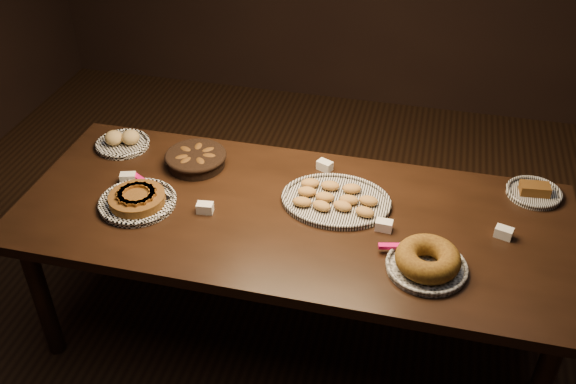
% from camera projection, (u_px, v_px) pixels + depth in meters
% --- Properties ---
extents(ground, '(5.00, 5.00, 0.00)m').
position_uv_depth(ground, '(292.00, 330.00, 3.21)').
color(ground, black).
rests_on(ground, ground).
extents(buffet_table, '(2.40, 1.00, 0.75)m').
position_uv_depth(buffet_table, '(292.00, 226.00, 2.81)').
color(buffet_table, black).
rests_on(buffet_table, ground).
extents(apple_tart_plate, '(0.34, 0.35, 0.06)m').
position_uv_depth(apple_tart_plate, '(137.00, 200.00, 2.80)').
color(apple_tart_plate, white).
rests_on(apple_tart_plate, buffet_table).
extents(madeleine_platter, '(0.48, 0.39, 0.05)m').
position_uv_depth(madeleine_platter, '(335.00, 199.00, 2.81)').
color(madeleine_platter, black).
rests_on(madeleine_platter, buffet_table).
extents(bundt_cake_plate, '(0.36, 0.32, 0.10)m').
position_uv_depth(bundt_cake_plate, '(427.00, 261.00, 2.46)').
color(bundt_cake_plate, black).
rests_on(bundt_cake_plate, buffet_table).
extents(croissant_basket, '(0.36, 0.36, 0.07)m').
position_uv_depth(croissant_basket, '(196.00, 158.00, 3.04)').
color(croissant_basket, black).
rests_on(croissant_basket, buffet_table).
extents(bread_roll_plate, '(0.27, 0.27, 0.08)m').
position_uv_depth(bread_roll_plate, '(123.00, 142.00, 3.19)').
color(bread_roll_plate, white).
rests_on(bread_roll_plate, buffet_table).
extents(loaf_plate, '(0.25, 0.25, 0.06)m').
position_uv_depth(loaf_plate, '(534.00, 192.00, 2.86)').
color(loaf_plate, black).
rests_on(loaf_plate, buffet_table).
extents(tent_cards, '(1.75, 0.51, 0.04)m').
position_uv_depth(tent_cards, '(305.00, 200.00, 2.80)').
color(tent_cards, white).
rests_on(tent_cards, buffet_table).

